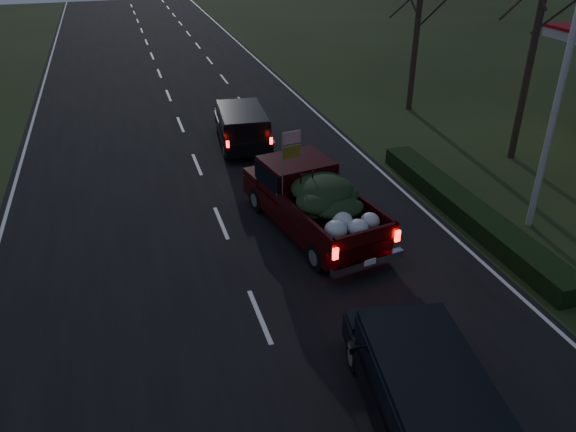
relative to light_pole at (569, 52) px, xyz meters
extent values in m
plane|color=black|center=(-9.50, -2.00, -5.48)|extent=(120.00, 120.00, 0.00)
cube|color=black|center=(-9.50, -2.00, -5.47)|extent=(14.00, 120.00, 0.02)
cube|color=black|center=(-1.70, 1.00, -5.18)|extent=(1.00, 10.00, 0.60)
cylinder|color=silver|center=(0.00, 0.00, -0.98)|extent=(0.20, 0.20, 9.00)
cylinder|color=black|center=(3.00, 5.00, -1.23)|extent=(0.28, 0.28, 8.50)
cylinder|color=black|center=(2.00, 12.00, -1.98)|extent=(0.28, 0.28, 7.00)
cube|color=black|center=(-6.83, 1.82, -4.81)|extent=(3.18, 5.87, 0.61)
cube|color=black|center=(-7.01, 2.80, -3.98)|extent=(2.34, 2.12, 1.00)
cube|color=black|center=(-7.01, 2.80, -3.87)|extent=(2.43, 2.03, 0.61)
cube|color=black|center=(-6.57, 0.40, -4.48)|extent=(2.58, 3.43, 0.07)
ellipsoid|color=black|center=(-6.61, 0.95, -3.98)|extent=(2.11, 2.29, 0.67)
cylinder|color=gray|center=(-7.81, 1.64, -3.20)|extent=(0.04, 0.04, 2.22)
cube|color=red|center=(-7.52, 1.69, -2.28)|extent=(0.57, 0.12, 0.38)
cube|color=gold|center=(-7.52, 1.69, -2.72)|extent=(0.57, 0.12, 0.38)
cube|color=black|center=(-7.26, 9.63, -4.89)|extent=(2.31, 4.73, 0.57)
cube|color=black|center=(-7.28, 9.40, -4.24)|extent=(2.08, 3.49, 0.76)
cube|color=black|center=(-7.28, 9.40, -4.16)|extent=(2.17, 3.40, 0.46)
cube|color=black|center=(-7.32, -6.01, -4.87)|extent=(2.67, 4.96, 0.59)
cube|color=black|center=(-7.35, -6.26, -4.20)|extent=(2.35, 3.68, 0.79)
cube|color=black|center=(-7.35, -6.26, -4.13)|extent=(2.43, 3.60, 0.47)
cube|color=black|center=(-8.31, -4.92, -4.32)|extent=(0.13, 0.23, 0.16)
camera|label=1|loc=(-12.08, -12.83, 3.43)|focal=35.00mm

